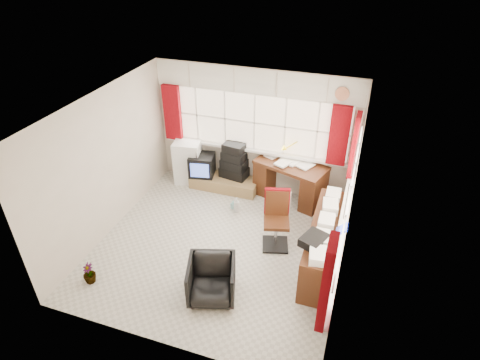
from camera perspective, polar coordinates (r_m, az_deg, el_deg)
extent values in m
plane|color=beige|center=(6.95, -2.93, -9.37)|extent=(4.00, 4.00, 0.00)
plane|color=beige|center=(7.84, 2.10, 6.88)|extent=(4.00, 0.00, 4.00)
plane|color=beige|center=(4.81, -12.18, -13.08)|extent=(4.00, 0.00, 4.00)
plane|color=beige|center=(7.09, -18.50, 2.15)|extent=(0.00, 4.00, 4.00)
plane|color=beige|center=(5.86, 15.32, -4.06)|extent=(0.00, 4.00, 4.00)
plane|color=white|center=(5.61, -3.64, 10.09)|extent=(4.00, 4.00, 0.00)
plane|color=#FFE8C9|center=(7.74, 2.09, 8.16)|extent=(3.60, 0.00, 3.60)
cube|color=white|center=(7.96, 1.93, 4.23)|extent=(3.70, 0.12, 0.05)
cube|color=white|center=(8.12, -6.17, 9.19)|extent=(0.03, 0.02, 1.10)
cube|color=white|center=(7.91, -2.14, 8.69)|extent=(0.03, 0.02, 1.10)
cube|color=white|center=(7.73, 2.07, 8.13)|extent=(0.03, 0.02, 1.10)
cube|color=white|center=(7.60, 6.44, 7.49)|extent=(0.03, 0.02, 1.10)
cube|color=white|center=(7.51, 10.92, 6.79)|extent=(0.03, 0.02, 1.10)
plane|color=#FFE8C9|center=(5.75, 15.41, -2.42)|extent=(0.00, 3.60, 3.60)
cube|color=white|center=(6.09, 14.25, -6.85)|extent=(0.12, 3.70, 0.05)
cube|color=white|center=(4.79, 13.91, -10.20)|extent=(0.02, 0.03, 1.10)
cube|color=white|center=(5.26, 14.68, -5.95)|extent=(0.02, 0.03, 1.10)
cube|color=white|center=(5.75, 15.31, -2.40)|extent=(0.02, 0.03, 1.10)
cube|color=white|center=(6.26, 15.83, 0.58)|extent=(0.02, 0.03, 1.10)
cube|color=white|center=(6.78, 16.28, 3.11)|extent=(0.02, 0.03, 1.10)
cube|color=maroon|center=(8.27, -9.57, 9.40)|extent=(0.35, 0.10, 1.15)
cube|color=maroon|center=(7.42, 13.89, 6.11)|extent=(0.35, 0.10, 1.15)
cube|color=maroon|center=(7.14, 15.99, 4.71)|extent=(0.10, 0.35, 1.15)
cube|color=maroon|center=(4.43, 12.23, -14.20)|extent=(0.10, 0.35, 1.15)
cube|color=white|center=(7.43, 2.17, 13.73)|extent=(3.95, 0.08, 0.48)
cube|color=white|center=(5.35, 16.41, 4.68)|extent=(0.08, 3.95, 0.48)
cube|color=#522713|center=(7.74, 7.29, 2.09)|extent=(1.50, 1.05, 0.06)
cube|color=#522713|center=(8.16, 3.93, 0.81)|extent=(0.48, 0.67, 0.72)
cube|color=#522713|center=(7.75, 10.43, -1.59)|extent=(0.48, 0.67, 0.72)
cube|color=white|center=(7.72, 7.31, 2.35)|extent=(0.31, 0.37, 0.02)
cube|color=white|center=(7.72, 7.31, 2.38)|extent=(0.31, 0.37, 0.02)
cube|color=white|center=(7.71, 7.31, 2.40)|extent=(0.31, 0.37, 0.02)
cube|color=white|center=(7.71, 7.31, 2.43)|extent=(0.31, 0.37, 0.02)
cube|color=white|center=(7.71, 7.32, 2.45)|extent=(0.31, 0.37, 0.02)
cube|color=white|center=(7.71, 7.32, 2.48)|extent=(0.31, 0.37, 0.02)
cube|color=white|center=(7.71, 7.32, 2.51)|extent=(0.31, 0.37, 0.02)
cylinder|color=yellow|center=(7.88, 7.77, 2.98)|extent=(0.10, 0.10, 0.02)
cylinder|color=yellow|center=(7.79, 7.87, 4.15)|extent=(0.02, 0.02, 0.36)
cone|color=yellow|center=(7.73, 7.95, 5.08)|extent=(0.17, 0.15, 0.15)
cube|color=black|center=(6.97, 5.01, -9.12)|extent=(0.53, 0.53, 0.04)
cylinder|color=silver|center=(6.82, 5.11, -7.68)|extent=(0.06, 0.06, 0.50)
cube|color=#522713|center=(6.66, 5.21, -6.05)|extent=(0.51, 0.50, 0.06)
cube|color=#522713|center=(6.67, 5.28, -3.14)|extent=(0.38, 0.15, 0.48)
cube|color=maroon|center=(6.66, 5.29, -3.00)|extent=(0.42, 0.17, 0.50)
imported|color=black|center=(5.96, -4.07, -14.01)|extent=(0.84, 0.86, 0.63)
cube|color=white|center=(7.52, 5.50, -5.31)|extent=(0.42, 0.19, 0.08)
cube|color=white|center=(7.36, 4.22, -3.23)|extent=(0.03, 0.12, 0.53)
cube|color=white|center=(7.36, 4.69, -3.30)|extent=(0.03, 0.12, 0.53)
cube|color=white|center=(7.35, 5.16, -3.37)|extent=(0.03, 0.12, 0.53)
cube|color=white|center=(7.34, 5.63, -3.43)|extent=(0.03, 0.12, 0.53)
cube|color=white|center=(7.34, 6.09, -3.50)|extent=(0.03, 0.12, 0.53)
cube|color=white|center=(7.33, 6.56, -3.56)|extent=(0.03, 0.12, 0.53)
cube|color=white|center=(7.33, 7.04, -3.63)|extent=(0.03, 0.12, 0.53)
cube|color=#522713|center=(6.56, 12.04, -8.83)|extent=(0.50, 2.00, 0.75)
cube|color=white|center=(5.68, 11.04, -10.63)|extent=(0.24, 0.32, 0.10)
cube|color=white|center=(5.98, 11.66, -8.12)|extent=(0.24, 0.32, 0.10)
cube|color=white|center=(6.30, 12.21, -5.86)|extent=(0.24, 0.32, 0.10)
cube|color=white|center=(6.62, 12.70, -3.81)|extent=(0.24, 0.32, 0.10)
cube|color=white|center=(6.95, 13.14, -1.96)|extent=(0.24, 0.32, 0.10)
cube|color=black|center=(5.90, 10.47, -8.42)|extent=(0.43, 0.48, 0.13)
cube|color=#99734C|center=(8.31, -2.24, -0.41)|extent=(1.40, 0.50, 0.25)
cube|color=black|center=(8.28, -5.43, 2.16)|extent=(0.57, 0.53, 0.45)
cube|color=#506EE2|center=(8.09, -5.78, 1.34)|extent=(0.37, 0.09, 0.30)
cube|color=black|center=(8.24, -0.84, 1.14)|extent=(0.60, 0.43, 0.20)
cube|color=black|center=(8.14, -0.85, 2.32)|extent=(0.55, 0.41, 0.19)
cube|color=black|center=(8.05, -0.86, 3.48)|extent=(0.50, 0.38, 0.18)
cube|color=black|center=(7.96, -0.87, 4.60)|extent=(0.45, 0.36, 0.17)
cube|color=white|center=(8.49, -7.29, 2.73)|extent=(0.63, 0.63, 0.92)
cube|color=silver|center=(8.13, -6.15, 2.50)|extent=(0.03, 0.03, 0.49)
imported|color=silver|center=(7.61, -0.48, -3.53)|extent=(0.12, 0.12, 0.31)
imported|color=#85C7C5|center=(7.74, -0.95, -3.50)|extent=(0.11, 0.11, 0.17)
imported|color=black|center=(6.64, -20.67, -12.30)|extent=(0.26, 0.26, 0.35)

